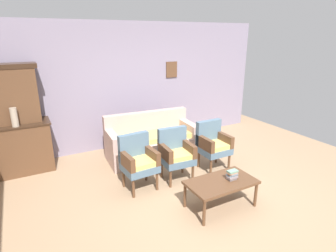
# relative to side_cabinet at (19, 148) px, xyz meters

# --- Properties ---
(ground_plane) EXTENTS (7.68, 7.68, 0.00)m
(ground_plane) POSITION_rel_side_cabinet_xyz_m (2.45, -2.25, -0.47)
(ground_plane) COLOR #997A5B
(wall_back_with_decor) EXTENTS (6.40, 0.09, 2.70)m
(wall_back_with_decor) POSITION_rel_side_cabinet_xyz_m (2.46, 0.38, 0.88)
(wall_back_with_decor) COLOR gray
(wall_back_with_decor) RESTS_ON ground
(side_cabinet) EXTENTS (1.16, 0.55, 0.93)m
(side_cabinet) POSITION_rel_side_cabinet_xyz_m (0.00, 0.00, 0.00)
(side_cabinet) COLOR brown
(side_cabinet) RESTS_ON ground
(cabinet_upper_hutch) EXTENTS (0.99, 0.38, 1.03)m
(cabinet_upper_hutch) POSITION_rel_side_cabinet_xyz_m (0.00, 0.08, 0.98)
(cabinet_upper_hutch) COLOR brown
(cabinet_upper_hutch) RESTS_ON side_cabinet
(vase_on_cabinet) EXTENTS (0.11, 0.11, 0.33)m
(vase_on_cabinet) POSITION_rel_side_cabinet_xyz_m (0.02, -0.18, 0.63)
(vase_on_cabinet) COLOR tan
(vase_on_cabinet) RESTS_ON side_cabinet
(floral_couch) EXTENTS (1.85, 0.91, 0.90)m
(floral_couch) POSITION_rel_side_cabinet_xyz_m (2.40, -0.54, -0.14)
(floral_couch) COLOR tan
(floral_couch) RESTS_ON ground
(armchair_by_doorway) EXTENTS (0.55, 0.52, 0.90)m
(armchair_by_doorway) POSITION_rel_side_cabinet_xyz_m (1.69, -1.55, 0.03)
(armchair_by_doorway) COLOR slate
(armchair_by_doorway) RESTS_ON ground
(armchair_near_couch_end) EXTENTS (0.55, 0.52, 0.90)m
(armchair_near_couch_end) POSITION_rel_side_cabinet_xyz_m (2.38, -1.58, 0.03)
(armchair_near_couch_end) COLOR slate
(armchair_near_couch_end) RESTS_ON ground
(armchair_near_cabinet) EXTENTS (0.52, 0.49, 0.90)m
(armchair_near_cabinet) POSITION_rel_side_cabinet_xyz_m (3.19, -1.54, 0.03)
(armchair_near_cabinet) COLOR slate
(armchair_near_cabinet) RESTS_ON ground
(coffee_table) EXTENTS (1.00, 0.56, 0.42)m
(coffee_table) POSITION_rel_side_cabinet_xyz_m (2.53, -2.63, -0.09)
(coffee_table) COLOR brown
(coffee_table) RESTS_ON ground
(book_stack_on_table) EXTENTS (0.17, 0.12, 0.15)m
(book_stack_on_table) POSITION_rel_side_cabinet_xyz_m (2.69, -2.66, 0.03)
(book_stack_on_table) COLOR slate
(book_stack_on_table) RESTS_ON coffee_table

